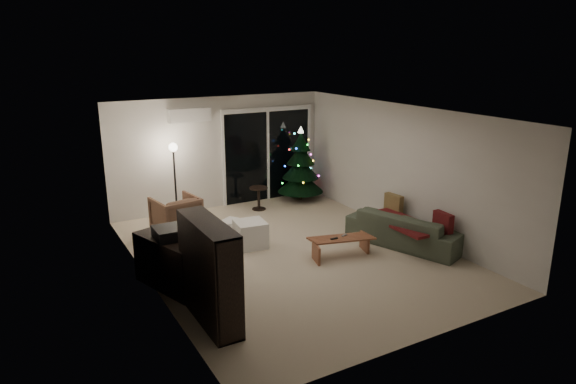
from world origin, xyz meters
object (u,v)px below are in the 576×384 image
Objects in this scene: media_cabinet at (170,263)px; armchair at (176,215)px; christmas_tree at (301,163)px; bookshelf at (197,275)px; coffee_table at (341,247)px; sofa at (406,229)px.

armchair is (0.80, 2.25, -0.02)m from media_cabinet.
media_cabinet is 5.12m from christmas_tree.
coffee_table is at bearing 23.35° from bookshelf.
christmas_tree reaches higher than media_cabinet.
coffee_table is at bearing -109.10° from christmas_tree.
bookshelf reaches higher than armchair.
media_cabinet is at bearing -143.57° from christmas_tree.
coffee_table is 0.62× the size of christmas_tree.
bookshelf is at bearing -133.99° from christmas_tree.
sofa is (4.30, -0.44, -0.08)m from media_cabinet.
bookshelf is 1.28× the size of coffee_table.
media_cabinet reaches higher than coffee_table.
christmas_tree reaches higher than coffee_table.
sofa is (3.50, -2.69, -0.06)m from armchair.
bookshelf is at bearing 80.31° from sofa.
media_cabinet is at bearing 64.17° from sofa.
christmas_tree reaches higher than bookshelf.
armchair is at bearing 52.24° from media_cabinet.
armchair is 4.42m from sofa.
coffee_table is (2.95, 0.93, -0.53)m from bookshelf.
bookshelf is 1.10× the size of media_cabinet.
armchair reaches higher than sofa.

